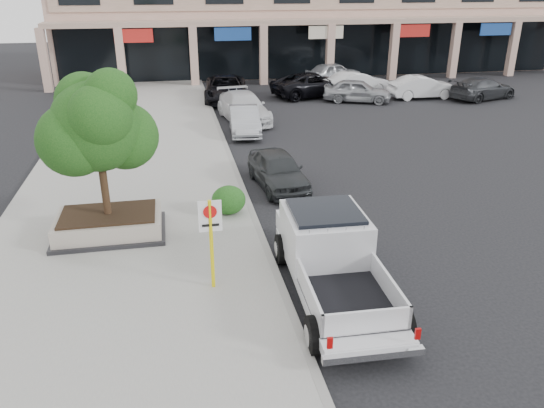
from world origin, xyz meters
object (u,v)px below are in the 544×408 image
Objects in this scene: lot_car_d at (313,85)px; lot_car_e at (333,73)px; planter at (109,224)px; pickup_truck at (335,263)px; no_parking_sign at (211,232)px; lot_car_f at (423,87)px; curb_car_d at (226,88)px; curb_car_a at (278,170)px; curb_car_b at (244,120)px; lot_car_c at (483,89)px; curb_car_c at (244,107)px; lot_car_a at (357,91)px; planter_tree at (102,125)px; lot_car_b at (356,83)px.

lot_car_d reaches higher than lot_car_e.
pickup_truck is at bearing -37.48° from planter.
no_parking_sign is 25.77m from lot_car_f.
curb_car_d is 1.28× the size of lot_car_f.
lot_car_f is (12.40, 13.86, 0.05)m from curb_car_a.
lot_car_e is (2.76, 4.50, -0.01)m from lot_car_d.
lot_car_c is (16.22, 5.22, 0.03)m from curb_car_b.
curb_car_c is at bearing 81.17° from lot_car_c.
lot_car_a is (8.05, -1.99, -0.06)m from curb_car_d.
planter_tree is at bearing -120.65° from curb_car_c.
curb_car_d is at bearing 91.93° from pickup_truck.
pickup_truck is 1.14× the size of curb_car_c.
planter is 0.57× the size of curb_car_d.
lot_car_c is at bearing 45.77° from no_parking_sign.
pickup_truck is 22.60m from lot_car_a.
planter_tree is 27.41m from lot_car_e.
planter is 7.06m from pickup_truck.
planter is 0.76× the size of lot_car_a.
lot_car_e is at bearing 35.61° from curb_car_d.
curb_car_d reaches higher than planter.
curb_car_d is 1.24× the size of lot_car_b.
pickup_truck is at bearing -86.04° from curb_car_b.
no_parking_sign is at bearing 143.37° from lot_car_f.
curb_car_a is at bearing 145.45° from lot_car_d.
lot_car_c is 10.89m from lot_car_d.
lot_car_d is (-3.03, -0.08, 0.03)m from lot_car_b.
lot_car_f is (-3.67, 1.04, 0.03)m from lot_car_c.
curb_car_c is 1.23× the size of lot_car_a.
planter_tree is at bearing 107.95° from lot_car_c.
curb_car_d is at bearing 73.76° from planter_tree.
pickup_truck is 17.72m from curb_car_c.
curb_car_c is at bearing 66.38° from planter_tree.
lot_car_d reaches higher than lot_car_f.
curb_car_c is 7.84m from lot_car_d.
curb_car_c is (3.19, 16.94, -0.88)m from no_parking_sign.
lot_car_e is at bearing 17.55° from lot_car_a.
lot_car_b is at bearing 53.11° from planter.
planter is at bearing 133.44° from lot_car_f.
planter_tree is at bearing -157.06° from curb_car_a.
planter_tree is 0.90× the size of lot_car_e.
curb_car_b is 0.78× the size of curb_car_c.
planter_tree is 12.34m from curb_car_b.
lot_car_e is at bearing 27.47° from lot_car_c.
curb_car_c is 5.41m from curb_car_d.
no_parking_sign is (2.74, -3.52, 1.16)m from planter.
lot_car_c reaches higher than curb_car_a.
planter is 0.71× the size of lot_car_b.
lot_car_d is at bearing 55.71° from lot_car_c.
lot_car_d reaches higher than lot_car_a.
curb_car_c reaches higher than curb_car_a.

